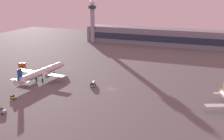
# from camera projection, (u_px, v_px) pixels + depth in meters

# --- Properties ---
(ground_plane) EXTENTS (416.00, 416.00, 0.00)m
(ground_plane) POSITION_uv_depth(u_px,v_px,m) (111.00, 89.00, 159.72)
(ground_plane) COLOR #605E5B
(terminal_building) EXTENTS (194.30, 22.40, 16.40)m
(terminal_building) POSITION_uv_depth(u_px,v_px,m) (181.00, 38.00, 276.22)
(terminal_building) COLOR gray
(terminal_building) RESTS_ON ground
(control_tower) EXTENTS (8.00, 8.00, 43.19)m
(control_tower) POSITION_uv_depth(u_px,v_px,m) (92.00, 18.00, 292.61)
(control_tower) COLOR #A8A8B2
(control_tower) RESTS_ON ground
(airplane_near_gate) EXTENTS (35.13, 45.11, 11.57)m
(airplane_near_gate) POSITION_uv_depth(u_px,v_px,m) (41.00, 73.00, 175.75)
(airplane_near_gate) COLOR silver
(airplane_near_gate) RESTS_ON ground
(pushback_tug) EXTENTS (3.29, 2.21, 2.05)m
(pushback_tug) POSITION_uv_depth(u_px,v_px,m) (13.00, 97.00, 145.24)
(pushback_tug) COLOR yellow
(pushback_tug) RESTS_ON ground
(catering_truck) EXTENTS (2.58, 5.73, 3.05)m
(catering_truck) POSITION_uv_depth(u_px,v_px,m) (22.00, 65.00, 205.13)
(catering_truck) COLOR #D85919
(catering_truck) RESTS_ON ground
(maintenance_van) EXTENTS (4.49, 2.92, 2.25)m
(maintenance_van) POSITION_uv_depth(u_px,v_px,m) (2.00, 111.00, 128.69)
(maintenance_van) COLOR gray
(maintenance_van) RESTS_ON ground
(fuel_truck) EXTENTS (3.29, 6.57, 2.35)m
(fuel_truck) POSITION_uv_depth(u_px,v_px,m) (93.00, 84.00, 164.14)
(fuel_truck) COLOR gray
(fuel_truck) RESTS_ON ground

